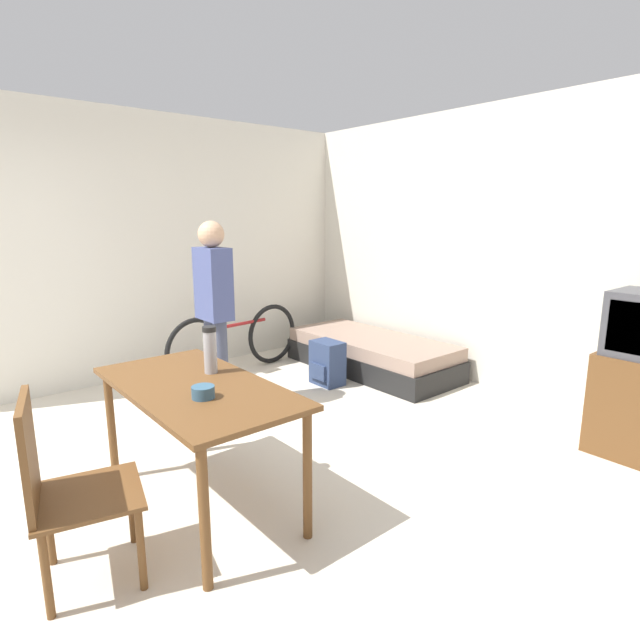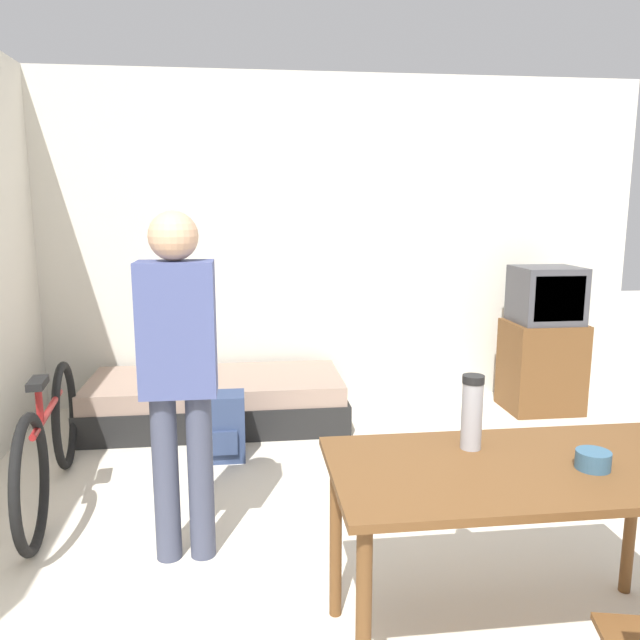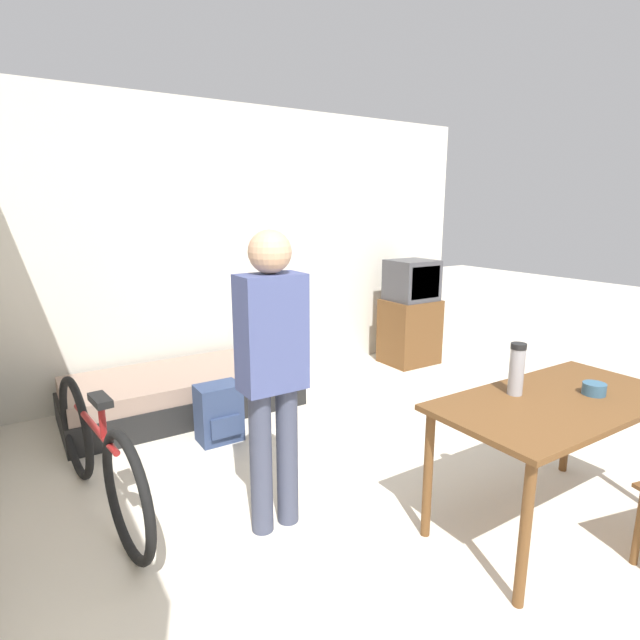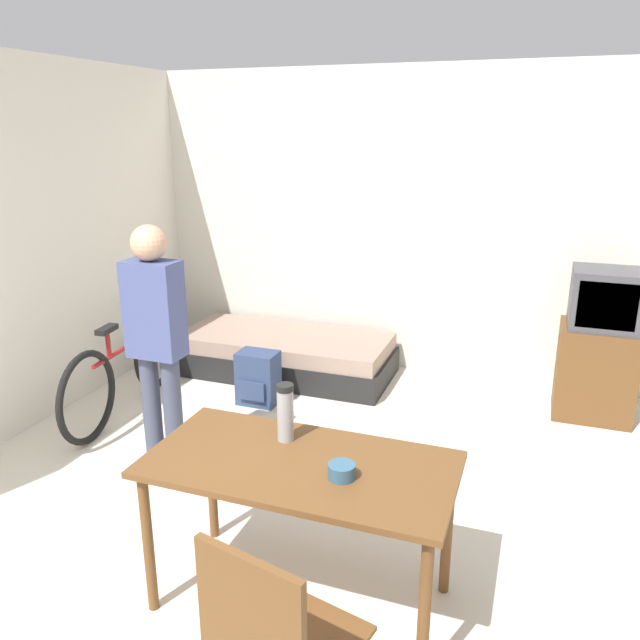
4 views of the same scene
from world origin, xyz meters
name	(u,v)px [view 1 (image 1 of 4)]	position (x,y,z in m)	size (l,w,h in m)	color
ground_plane	(51,523)	(0.00, 0.00, 0.00)	(20.00, 20.00, 0.00)	beige
wall_back	(472,249)	(0.00, 3.93, 1.35)	(5.47, 0.06, 2.70)	silver
wall_left	(187,246)	(-2.27, 1.95, 1.35)	(0.06, 4.90, 2.70)	silver
daybed	(371,354)	(-0.84, 3.39, 0.18)	(1.95, 0.86, 0.37)	black
dining_table	(197,399)	(0.37, 0.74, 0.66)	(1.40, 0.71, 0.75)	brown
wooden_chair	(61,483)	(0.57, -0.03, 0.51)	(0.55, 0.55, 0.93)	brown
bicycle	(236,341)	(-1.71, 2.20, 0.35)	(0.24, 1.69, 0.77)	black
person_standing	(214,303)	(-0.91, 1.54, 0.95)	(0.34, 0.22, 1.64)	#3D4256
thermos_flask	(210,348)	(0.23, 0.91, 0.91)	(0.08, 0.08, 0.29)	#99999E
mate_bowl	(203,392)	(0.59, 0.67, 0.78)	(0.12, 0.12, 0.06)	#335670
backpack	(327,363)	(-0.79, 2.71, 0.22)	(0.32, 0.26, 0.44)	navy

